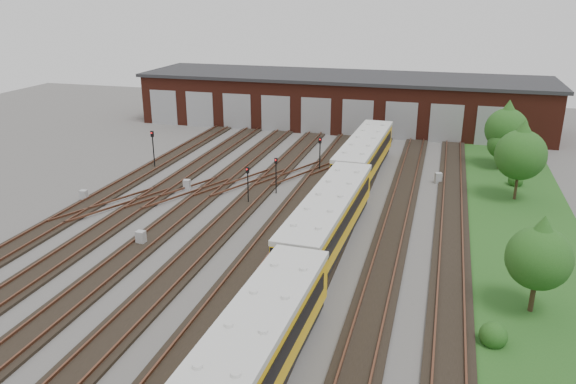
# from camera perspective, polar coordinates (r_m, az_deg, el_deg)

# --- Properties ---
(ground) EXTENTS (120.00, 120.00, 0.00)m
(ground) POSITION_cam_1_polar(r_m,az_deg,el_deg) (36.63, -6.34, -6.58)
(ground) COLOR #4C4946
(ground) RESTS_ON ground
(track_network) EXTENTS (30.40, 70.00, 0.33)m
(track_network) POSITION_cam_1_polar(r_m,az_deg,el_deg) (37.13, -6.25, -6.02)
(track_network) COLOR black
(track_network) RESTS_ON ground
(maintenance_shed) EXTENTS (51.00, 12.50, 6.35)m
(maintenance_shed) POSITION_cam_1_polar(r_m,az_deg,el_deg) (72.61, 5.49, 9.29)
(maintenance_shed) COLOR #541F15
(maintenance_shed) RESTS_ON ground
(grass_verge) EXTENTS (8.00, 55.00, 0.05)m
(grass_verge) POSITION_cam_1_polar(r_m,az_deg,el_deg) (43.86, 22.83, -3.51)
(grass_verge) COLOR #1E4C19
(grass_verge) RESTS_ON ground
(metro_train) EXTENTS (3.39, 47.81, 3.25)m
(metro_train) POSITION_cam_1_polar(r_m,az_deg,el_deg) (37.26, 4.16, -2.68)
(metro_train) COLOR black
(metro_train) RESTS_ON ground
(signal_mast_0) EXTENTS (0.30, 0.28, 3.68)m
(signal_mast_0) POSITION_cam_1_polar(r_m,az_deg,el_deg) (55.43, -13.55, 4.69)
(signal_mast_0) COLOR black
(signal_mast_0) RESTS_ON ground
(signal_mast_1) EXTENTS (0.27, 0.26, 3.10)m
(signal_mast_1) POSITION_cam_1_polar(r_m,az_deg,el_deg) (44.69, -4.11, 1.14)
(signal_mast_1) COLOR black
(signal_mast_1) RESTS_ON ground
(signal_mast_2) EXTENTS (0.24, 0.22, 3.12)m
(signal_mast_2) POSITION_cam_1_polar(r_m,az_deg,el_deg) (47.01, -1.23, 2.14)
(signal_mast_2) COLOR black
(signal_mast_2) RESTS_ON ground
(signal_mast_3) EXTENTS (0.30, 0.28, 3.24)m
(signal_mast_3) POSITION_cam_1_polar(r_m,az_deg,el_deg) (53.33, 3.26, 4.35)
(signal_mast_3) COLOR black
(signal_mast_3) RESTS_ON ground
(relay_cabinet_0) EXTENTS (0.59, 0.50, 0.92)m
(relay_cabinet_0) POSITION_cam_1_polar(r_m,az_deg,el_deg) (48.70, -20.03, -0.35)
(relay_cabinet_0) COLOR #A3A5A8
(relay_cabinet_0) RESTS_ON ground
(relay_cabinet_1) EXTENTS (0.61, 0.53, 0.93)m
(relay_cabinet_1) POSITION_cam_1_polar(r_m,az_deg,el_deg) (49.07, -10.23, 0.72)
(relay_cabinet_1) COLOR #A3A5A8
(relay_cabinet_1) RESTS_ON ground
(relay_cabinet_2) EXTENTS (0.61, 0.52, 0.99)m
(relay_cabinet_2) POSITION_cam_1_polar(r_m,az_deg,el_deg) (39.19, -14.71, -4.54)
(relay_cabinet_2) COLOR #A3A5A8
(relay_cabinet_2) RESTS_ON ground
(relay_cabinet_3) EXTENTS (0.70, 0.60, 1.09)m
(relay_cabinet_3) POSITION_cam_1_polar(r_m,az_deg,el_deg) (52.98, 5.02, 2.47)
(relay_cabinet_3) COLOR #A3A5A8
(relay_cabinet_3) RESTS_ON ground
(relay_cabinet_4) EXTENTS (0.69, 0.64, 0.94)m
(relay_cabinet_4) POSITION_cam_1_polar(r_m,az_deg,el_deg) (51.87, 15.02, 1.39)
(relay_cabinet_4) COLOR #A3A5A8
(relay_cabinet_4) RESTS_ON ground
(tree_0) EXTENTS (3.99, 3.99, 6.61)m
(tree_0) POSITION_cam_1_polar(r_m,az_deg,el_deg) (57.77, 21.35, 6.43)
(tree_0) COLOR #352818
(tree_0) RESTS_ON ground
(tree_1) EXTENTS (2.57, 2.57, 4.26)m
(tree_1) POSITION_cam_1_polar(r_m,az_deg,el_deg) (57.22, 20.88, 4.81)
(tree_1) COLOR #352818
(tree_1) RESTS_ON ground
(tree_2) EXTENTS (4.04, 4.04, 6.70)m
(tree_2) POSITION_cam_1_polar(r_m,az_deg,el_deg) (48.63, 22.63, 4.06)
(tree_2) COLOR #352818
(tree_2) RESTS_ON ground
(tree_3) EXTENTS (3.35, 3.35, 5.56)m
(tree_3) POSITION_cam_1_polar(r_m,az_deg,el_deg) (31.73, 24.22, -5.49)
(tree_3) COLOR #352818
(tree_3) RESTS_ON ground
(bush_0) EXTENTS (1.35, 1.35, 1.35)m
(bush_0) POSITION_cam_1_polar(r_m,az_deg,el_deg) (29.54, 20.18, -13.20)
(bush_0) COLOR #194513
(bush_0) RESTS_ON ground
(bush_1) EXTENTS (1.31, 1.31, 1.31)m
(bush_1) POSITION_cam_1_polar(r_m,az_deg,el_deg) (53.30, 22.15, 1.28)
(bush_1) COLOR #194513
(bush_1) RESTS_ON ground
(bush_2) EXTENTS (1.55, 1.55, 1.55)m
(bush_2) POSITION_cam_1_polar(r_m,az_deg,el_deg) (64.30, 22.02, 4.38)
(bush_2) COLOR #194513
(bush_2) RESTS_ON ground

